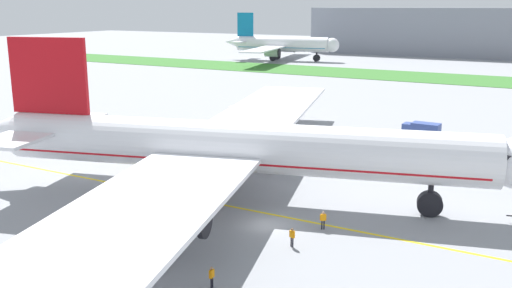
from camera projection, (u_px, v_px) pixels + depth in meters
name	position (u px, v px, depth m)	size (l,w,h in m)	color
ground_plane	(267.00, 225.00, 50.48)	(600.00, 600.00, 0.00)	gray
apron_taxi_line	(281.00, 216.00, 52.67)	(280.00, 0.36, 0.01)	yellow
grass_median_strip	(479.00, 80.00, 147.94)	(320.00, 24.00, 0.10)	#38722D
airliner_foreground	(229.00, 148.00, 55.93)	(54.88, 90.39, 15.69)	white
ground_crew_wingwalker_port	(323.00, 219.00, 49.34)	(0.49, 0.44, 1.63)	black
ground_crew_marshaller_front	(212.00, 275.00, 39.06)	(0.28, 0.55, 1.58)	black
ground_crew_wingwalker_starboard	(292.00, 235.00, 45.77)	(0.53, 0.36, 1.59)	black
service_truck_baggage_loader	(246.00, 111.00, 96.35)	(5.65, 3.00, 2.80)	white
service_truck_fuel_bowser	(421.00, 131.00, 81.38)	(5.19, 2.62, 2.71)	#33478C
parked_airliner_far_left	(281.00, 44.00, 200.90)	(40.91, 63.50, 16.41)	white
terminal_building	(454.00, 32.00, 217.08)	(109.39, 20.00, 18.00)	gray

